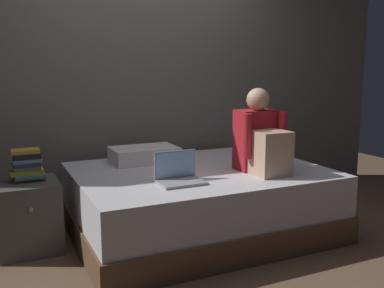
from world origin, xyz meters
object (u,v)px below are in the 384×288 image
laptop (179,175)px  pillow (144,155)px  person_sitting (261,140)px  nightstand (29,216)px  bed (199,201)px  book_stack (28,165)px

laptop → pillow: (0.00, 0.76, 0.01)m
pillow → person_sitting: bearing=-45.2°
nightstand → bed: bearing=-9.1°
nightstand → pillow: size_ratio=0.93×
bed → laptop: (-0.31, -0.31, 0.32)m
book_stack → bed: bearing=-11.3°
person_sitting → laptop: 0.75m
person_sitting → book_stack: (-1.69, 0.53, -0.15)m
person_sitting → laptop: size_ratio=2.05×
laptop → pillow: bearing=90.0°
book_stack → pillow: bearing=11.3°
nightstand → laptop: 1.16m
book_stack → laptop: bearing=-30.6°
bed → nightstand: bearing=170.9°
pillow → book_stack: size_ratio=2.25×
person_sitting → pillow: 1.04m
nightstand → person_sitting: person_sitting is taller
bed → pillow: 0.64m
person_sitting → laptop: person_sitting is taller
bed → laptop: 0.55m
bed → laptop: size_ratio=6.25×
laptop → book_stack: 1.13m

